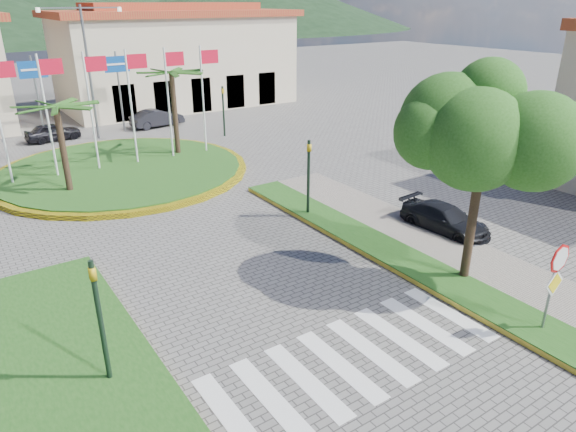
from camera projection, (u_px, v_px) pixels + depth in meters
sidewalk_right at (564, 317)px, 14.25m from camera, size 4.00×28.00×0.15m
verge_right at (539, 331)px, 13.62m from camera, size 1.60×28.00×0.18m
median_left at (56, 417)px, 10.82m from camera, size 5.00×14.00×0.18m
crosswalk at (352, 359)px, 12.69m from camera, size 8.00×3.00×0.01m
roundabout_island at (122, 170)px, 26.35m from camera, size 12.70×12.70×6.00m
stop_sign at (556, 275)px, 12.98m from camera, size 0.80×0.11×2.65m
deciduous_tree at (488, 118)px, 14.30m from camera, size 3.60×3.60×6.80m
traffic_light_left at (99, 312)px, 11.15m from camera, size 0.15×0.18×3.20m
traffic_light_right at (309, 171)px, 20.37m from camera, size 0.15×0.18×3.20m
traffic_light_far at (223, 106)px, 32.85m from camera, size 0.18×0.15×3.20m
direction_sign_west at (35, 84)px, 30.85m from camera, size 1.60×0.14×5.20m
direction_sign_east at (118, 78)px, 33.44m from camera, size 1.60×0.14×5.20m
street_lamp_centre at (88, 66)px, 31.29m from camera, size 4.80×0.16×8.00m
building_right at (176, 57)px, 42.28m from camera, size 19.08×9.54×8.05m
car_dark_a at (53, 132)px, 32.27m from camera, size 3.38×1.62×1.12m
car_dark_b at (157, 118)px, 35.84m from camera, size 3.78×1.66×1.21m
car_side_right at (445, 219)px, 19.52m from camera, size 1.75×3.70×1.04m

